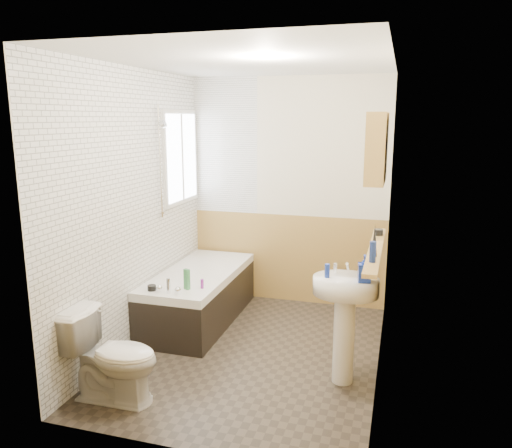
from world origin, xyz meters
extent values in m
plane|color=#2F2821|center=(0.00, 0.00, 0.00)|extent=(2.80, 2.80, 0.00)
plane|color=white|center=(0.00, 0.00, 2.50)|extent=(2.80, 2.80, 0.00)
cube|color=beige|center=(0.00, 1.41, 1.25)|extent=(2.20, 0.02, 2.50)
cube|color=beige|center=(0.00, -1.41, 1.25)|extent=(2.20, 0.02, 2.50)
cube|color=beige|center=(-1.11, 0.00, 1.25)|extent=(0.02, 2.80, 2.50)
cube|color=beige|center=(1.11, 0.00, 1.25)|extent=(0.02, 2.80, 2.50)
cube|color=tan|center=(1.09, 0.00, 0.50)|extent=(0.01, 2.80, 1.00)
cube|color=tan|center=(0.00, -1.39, 0.50)|extent=(2.20, 0.01, 1.00)
cube|color=tan|center=(0.00, 1.39, 0.50)|extent=(2.20, 0.01, 1.00)
cube|color=white|center=(-1.09, 0.00, 1.25)|extent=(0.01, 2.80, 2.50)
cube|color=white|center=(-0.73, 1.39, 1.75)|extent=(0.75, 0.01, 1.50)
cube|color=white|center=(-1.07, 0.95, 1.65)|extent=(0.03, 0.79, 0.99)
cube|color=white|center=(-1.05, 0.95, 1.65)|extent=(0.01, 0.70, 0.90)
cube|color=white|center=(-1.05, 0.95, 1.65)|extent=(0.01, 0.04, 0.90)
cube|color=black|center=(-0.73, 0.56, 0.23)|extent=(0.70, 1.58, 0.45)
cube|color=white|center=(-0.73, 0.56, 0.49)|extent=(0.70, 1.58, 0.08)
cube|color=white|center=(-0.73, 0.56, 0.48)|extent=(0.56, 1.44, 0.04)
cylinder|color=silver|center=(-0.73, -0.13, 0.60)|extent=(0.04, 0.04, 0.14)
sphere|color=silver|center=(-0.82, -0.13, 0.57)|extent=(0.06, 0.06, 0.06)
sphere|color=silver|center=(-0.64, -0.13, 0.57)|extent=(0.06, 0.06, 0.06)
cylinder|color=silver|center=(-1.05, 0.43, 1.64)|extent=(0.02, 0.02, 1.08)
cylinder|color=silver|center=(-1.05, 0.43, 1.15)|extent=(0.04, 0.04, 0.02)
cylinder|color=silver|center=(-1.05, 0.43, 2.14)|extent=(0.04, 0.04, 0.02)
cylinder|color=silver|center=(-1.00, 0.43, 2.00)|extent=(0.06, 0.07, 0.08)
imported|color=white|center=(-0.76, -1.00, 0.34)|extent=(0.70, 0.40, 0.68)
cylinder|color=white|center=(0.84, -0.27, 0.35)|extent=(0.17, 0.17, 0.70)
ellipsoid|color=white|center=(0.84, -0.27, 0.80)|extent=(0.51, 0.41, 0.14)
cylinder|color=silver|center=(0.74, -0.17, 0.91)|extent=(0.03, 0.03, 0.08)
cylinder|color=silver|center=(0.94, -0.17, 0.91)|extent=(0.03, 0.03, 0.08)
cylinder|color=silver|center=(0.84, -0.19, 0.93)|extent=(0.02, 0.11, 0.09)
cube|color=tan|center=(1.04, -0.10, 1.06)|extent=(0.10, 1.42, 0.03)
cube|color=tan|center=(1.02, -0.13, 1.84)|extent=(0.14, 0.57, 0.52)
cube|color=silver|center=(0.94, -0.27, 1.84)|extent=(0.01, 0.22, 0.39)
cube|color=silver|center=(0.94, 0.01, 1.84)|extent=(0.01, 0.22, 0.39)
cylinder|color=navy|center=(1.04, -0.51, 1.15)|extent=(0.06, 0.06, 0.15)
cone|color=black|center=(1.04, -0.35, 1.20)|extent=(0.06, 0.06, 0.24)
cylinder|color=black|center=(1.04, 0.34, 1.10)|extent=(0.09, 0.09, 0.05)
imported|color=#19339E|center=(0.98, -0.33, 0.91)|extent=(0.12, 0.22, 0.10)
cylinder|color=#19339E|center=(0.70, -0.30, 0.92)|extent=(0.04, 0.04, 0.11)
cube|color=#388447|center=(-0.62, 0.02, 0.63)|extent=(0.06, 0.05, 0.19)
cylinder|color=black|center=(-0.91, -0.10, 0.56)|extent=(0.10, 0.10, 0.05)
cylinder|color=purple|center=(-0.49, 0.08, 0.57)|extent=(0.04, 0.04, 0.09)
camera|label=1|loc=(1.20, -3.95, 2.06)|focal=35.00mm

